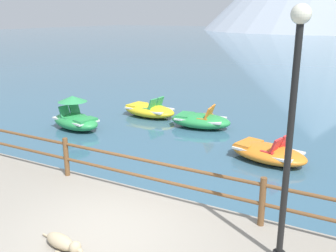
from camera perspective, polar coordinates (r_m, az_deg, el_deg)
dock_railing at (r=8.13m, az=-2.58°, el=-6.80°), size 23.92×0.12×0.95m
lamp_post at (r=5.77m, az=17.92°, el=1.46°), size 0.28×0.28×3.90m
dog_resting at (r=6.86m, az=-15.35°, el=-16.38°), size 1.07×0.41×0.26m
pedal_boat_0 at (r=14.85m, az=-13.61°, el=1.13°), size 2.39×1.57×1.26m
pedal_boat_1 at (r=11.70m, az=14.56°, el=-3.81°), size 2.60×1.80×0.83m
pedal_boat_2 at (r=16.31m, az=-2.85°, el=2.38°), size 2.56×1.52×0.86m
pedal_boat_3 at (r=14.70m, az=4.82°, el=0.85°), size 2.45×1.52×0.87m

